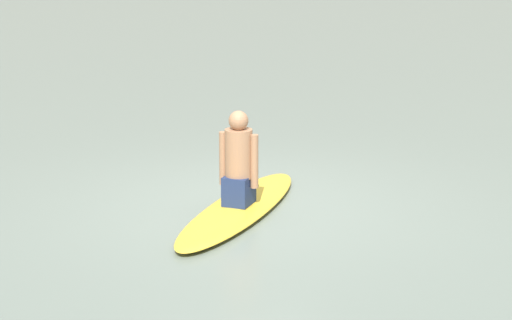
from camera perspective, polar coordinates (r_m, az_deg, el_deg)
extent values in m
plane|color=slate|center=(10.47, -0.24, -2.83)|extent=(400.00, 400.00, 0.00)
ellipsoid|color=gold|center=(10.18, -1.07, -3.04)|extent=(2.53, 2.68, 0.11)
cube|color=navy|center=(10.12, -1.08, -1.86)|extent=(0.44, 0.45, 0.33)
cylinder|color=#9E7051|center=(10.00, -1.09, 0.40)|extent=(0.43, 0.43, 0.54)
sphere|color=#9E7051|center=(9.92, -1.10, 2.47)|extent=(0.22, 0.22, 0.22)
cylinder|color=#9E7051|center=(10.09, -2.06, 0.11)|extent=(0.12, 0.12, 0.60)
cylinder|color=#9E7051|center=(9.96, -0.10, -0.09)|extent=(0.12, 0.12, 0.60)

